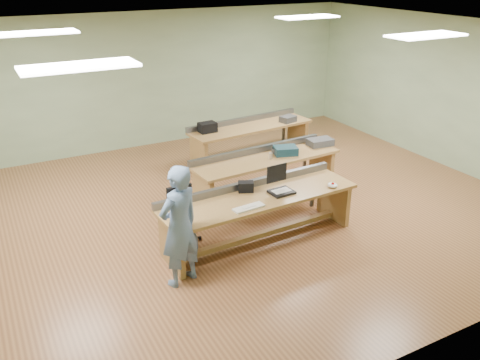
# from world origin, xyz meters

# --- Properties ---
(floor) EXTENTS (10.00, 10.00, 0.00)m
(floor) POSITION_xyz_m (0.00, 0.00, 0.00)
(floor) COLOR brown
(floor) RESTS_ON ground
(ceiling) EXTENTS (10.00, 10.00, 0.00)m
(ceiling) POSITION_xyz_m (0.00, 0.00, 3.00)
(ceiling) COLOR silver
(ceiling) RESTS_ON wall_back
(wall_back) EXTENTS (10.00, 0.04, 3.00)m
(wall_back) POSITION_xyz_m (0.00, 4.00, 1.50)
(wall_back) COLOR #95AF84
(wall_back) RESTS_ON floor
(wall_front) EXTENTS (10.00, 0.04, 3.00)m
(wall_front) POSITION_xyz_m (0.00, -4.00, 1.50)
(wall_front) COLOR #95AF84
(wall_front) RESTS_ON floor
(wall_right) EXTENTS (0.04, 8.00, 3.00)m
(wall_right) POSITION_xyz_m (5.00, 0.00, 1.50)
(wall_right) COLOR #95AF84
(wall_right) RESTS_ON floor
(fluor_panels) EXTENTS (6.20, 3.50, 0.03)m
(fluor_panels) POSITION_xyz_m (0.00, 0.00, 2.97)
(fluor_panels) COLOR white
(fluor_panels) RESTS_ON ceiling
(workbench_front) EXTENTS (3.14, 0.96, 0.86)m
(workbench_front) POSITION_xyz_m (-0.04, -1.05, 0.56)
(workbench_front) COLOR #A68746
(workbench_front) RESTS_ON floor
(workbench_mid) EXTENTS (2.82, 0.91, 0.86)m
(workbench_mid) POSITION_xyz_m (0.88, 0.28, 0.55)
(workbench_mid) COLOR #A68746
(workbench_mid) RESTS_ON floor
(workbench_back) EXTENTS (2.81, 0.96, 0.86)m
(workbench_back) POSITION_xyz_m (1.56, 2.06, 0.55)
(workbench_back) COLOR #A68746
(workbench_back) RESTS_ON floor
(person) EXTENTS (0.71, 0.58, 1.68)m
(person) POSITION_xyz_m (-1.51, -1.54, 0.84)
(person) COLOR #6A8CAD
(person) RESTS_ON floor
(laptop_base) EXTENTS (0.36, 0.30, 0.04)m
(laptop_base) POSITION_xyz_m (0.31, -1.14, 0.77)
(laptop_base) COLOR black
(laptop_base) RESTS_ON workbench_front
(laptop_screen) EXTENTS (0.35, 0.03, 0.28)m
(laptop_screen) POSITION_xyz_m (0.30, -1.00, 1.03)
(laptop_screen) COLOR black
(laptop_screen) RESTS_ON laptop_base
(keyboard) EXTENTS (0.48, 0.19, 0.03)m
(keyboard) POSITION_xyz_m (-0.38, -1.36, 0.76)
(keyboard) COLOR beige
(keyboard) RESTS_ON workbench_front
(trackball_mouse) EXTENTS (0.19, 0.20, 0.07)m
(trackball_mouse) POSITION_xyz_m (1.12, -1.33, 0.79)
(trackball_mouse) COLOR white
(trackball_mouse) RESTS_ON workbench_front
(camera_bag) EXTENTS (0.27, 0.23, 0.16)m
(camera_bag) POSITION_xyz_m (-0.14, -0.83, 0.83)
(camera_bag) COLOR black
(camera_bag) RESTS_ON workbench_front
(task_chair) EXTENTS (0.49, 0.49, 0.89)m
(task_chair) POSITION_xyz_m (-1.06, -0.59, 0.32)
(task_chair) COLOR black
(task_chair) RESTS_ON floor
(parts_bin_teal) EXTENTS (0.48, 0.42, 0.14)m
(parts_bin_teal) POSITION_xyz_m (1.27, 0.25, 0.82)
(parts_bin_teal) COLOR #12313C
(parts_bin_teal) RESTS_ON workbench_mid
(parts_bin_grey) EXTENTS (0.49, 0.34, 0.13)m
(parts_bin_grey) POSITION_xyz_m (2.12, 0.35, 0.81)
(parts_bin_grey) COLOR #39393C
(parts_bin_grey) RESTS_ON workbench_mid
(mug) EXTENTS (0.15, 0.15, 0.11)m
(mug) POSITION_xyz_m (1.12, 0.36, 0.80)
(mug) COLOR #39393C
(mug) RESTS_ON workbench_mid
(drinks_can) EXTENTS (0.06, 0.06, 0.11)m
(drinks_can) POSITION_xyz_m (0.91, 0.17, 0.81)
(drinks_can) COLOR #B6B6BA
(drinks_can) RESTS_ON workbench_mid
(storage_box_back) EXTENTS (0.36, 0.26, 0.20)m
(storage_box_back) POSITION_xyz_m (0.57, 2.09, 0.85)
(storage_box_back) COLOR black
(storage_box_back) RESTS_ON workbench_back
(tray_back) EXTENTS (0.38, 0.31, 0.13)m
(tray_back) POSITION_xyz_m (2.41, 1.91, 0.82)
(tray_back) COLOR #39393C
(tray_back) RESTS_ON workbench_back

